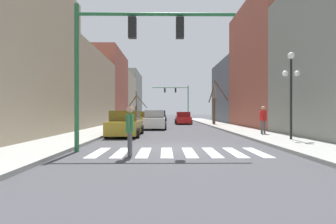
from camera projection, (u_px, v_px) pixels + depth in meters
ground_plane at (177, 148)px, 11.63m from camera, size 240.00×240.00×0.00m
sidewalk_left at (46, 147)px, 11.57m from camera, size 2.91×90.00×0.15m
sidewalk_right at (306, 146)px, 11.69m from camera, size 2.91×90.00×0.15m
building_row_left at (105, 90)px, 42.37m from camera, size 6.00×70.82×11.71m
building_row_right at (280, 73)px, 24.40m from camera, size 6.00×37.74×12.32m
crosswalk_stripes at (178, 152)px, 10.39m from camera, size 6.75×2.60×0.01m
traffic_signal_near at (124, 45)px, 10.55m from camera, size 6.49×0.28×5.95m
traffic_signal_far at (178, 95)px, 52.16m from camera, size 7.24×0.28×6.78m
street_lamp_right_corner at (291, 78)px, 13.86m from camera, size 0.95×0.36×4.62m
car_parked_left_mid at (183, 118)px, 33.47m from camera, size 2.07×4.11×1.57m
car_parked_left_far at (160, 116)px, 45.22m from camera, size 2.18×4.86×1.78m
car_driving_away_lane at (155, 120)px, 24.17m from camera, size 2.15×4.51×1.73m
car_driving_toward_lane at (126, 124)px, 17.42m from camera, size 2.12×4.86×1.68m
car_parked_right_near at (143, 118)px, 32.36m from camera, size 1.96×4.26×1.63m
pedestrian_near_right_corner at (130, 127)px, 9.48m from camera, size 0.24×0.78×1.81m
pedestrian_waiting_at_curb at (263, 117)px, 17.26m from camera, size 0.68×0.55×1.82m
street_tree_left_near at (215, 106)px, 30.98m from camera, size 2.37×2.83×5.25m
street_tree_right_far at (136, 108)px, 45.76m from camera, size 3.35×1.41×4.98m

